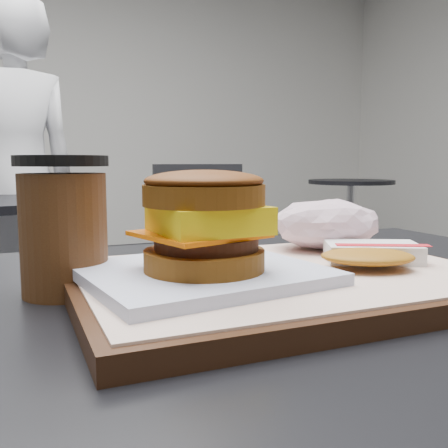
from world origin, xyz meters
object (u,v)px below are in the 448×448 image
at_px(coffee_cup, 64,228).
at_px(neighbor_chair, 173,249).
at_px(serving_tray, 282,280).
at_px(crumpled_wrapper, 327,224).
at_px(hash_brown, 370,254).
at_px(breakfast_sandwich, 203,234).
at_px(patron, 17,180).

relative_size(coffee_cup, neighbor_chair, 0.14).
relative_size(serving_tray, crumpled_wrapper, 2.98).
xyz_separation_m(hash_brown, coffee_cup, (-0.28, 0.08, 0.03)).
bearing_deg(hash_brown, crumpled_wrapper, 81.56).
xyz_separation_m(breakfast_sandwich, coffee_cup, (-0.10, 0.08, 0.00)).
height_order(hash_brown, patron, patron).
distance_m(coffee_cup, neighbor_chair, 1.74).
bearing_deg(crumpled_wrapper, coffee_cup, -177.35).
bearing_deg(serving_tray, neighbor_chair, 76.35).
distance_m(breakfast_sandwich, hash_brown, 0.17).
relative_size(serving_tray, hash_brown, 2.83).
xyz_separation_m(breakfast_sandwich, patron, (-0.12, 2.08, -0.02)).
distance_m(coffee_cup, patron, 2.00).
xyz_separation_m(coffee_cup, neighbor_chair, (0.59, 1.61, -0.32)).
distance_m(breakfast_sandwich, patron, 2.08).
height_order(breakfast_sandwich, hash_brown, breakfast_sandwich).
distance_m(hash_brown, coffee_cup, 0.29).
bearing_deg(patron, serving_tray, 76.26).
bearing_deg(crumpled_wrapper, serving_tray, -141.96).
distance_m(serving_tray, coffee_cup, 0.20).
height_order(breakfast_sandwich, patron, patron).
bearing_deg(serving_tray, breakfast_sandwich, -172.15).
distance_m(breakfast_sandwich, coffee_cup, 0.13).
distance_m(serving_tray, hash_brown, 0.09).
bearing_deg(breakfast_sandwich, coffee_cup, 142.59).
bearing_deg(patron, coffee_cup, 71.17).
xyz_separation_m(crumpled_wrapper, patron, (-0.31, 1.99, -0.01)).
height_order(hash_brown, neighbor_chair, neighbor_chair).
distance_m(crumpled_wrapper, coffee_cup, 0.29).
bearing_deg(neighbor_chair, coffee_cup, -110.21).
height_order(serving_tray, patron, patron).
relative_size(hash_brown, crumpled_wrapper, 1.06).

